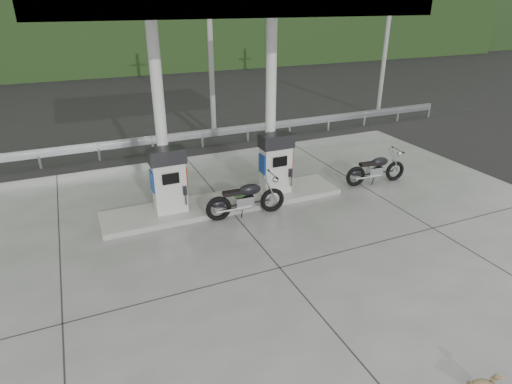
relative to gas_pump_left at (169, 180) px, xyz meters
name	(u,v)px	position (x,y,z in m)	size (l,w,h in m)	color
ground	(261,247)	(1.60, -2.50, -1.07)	(160.00, 160.00, 0.00)	black
forecourt_apron	(261,247)	(1.60, -2.50, -1.06)	(18.00, 14.00, 0.02)	slate
pump_island	(226,203)	(1.60, 0.00, -0.98)	(7.00, 1.40, 0.15)	gray
gas_pump_left	(169,180)	(0.00, 0.00, 0.00)	(0.95, 0.55, 1.80)	silver
gas_pump_right	(276,163)	(3.20, 0.00, 0.00)	(0.95, 0.55, 1.80)	silver
canopy_column_left	(160,118)	(0.00, 0.40, 1.60)	(0.30, 0.30, 5.00)	white
canopy_column_right	(271,107)	(3.20, 0.40, 1.60)	(0.30, 0.30, 5.00)	white
canopy_roof	(220,5)	(1.60, 0.00, 4.30)	(8.50, 5.00, 0.40)	white
guardrail	(177,133)	(1.60, 5.50, -0.36)	(26.00, 0.16, 1.42)	#9A9DA1
road	(160,128)	(1.60, 9.00, -1.07)	(60.00, 7.00, 0.01)	black
utility_pole_b	(210,40)	(3.60, 7.00, 2.93)	(0.22, 0.22, 8.00)	gray
utility_pole_c	(387,33)	(12.60, 7.00, 2.93)	(0.22, 0.22, 8.00)	gray
tree_band	(107,33)	(1.60, 27.50, 1.93)	(80.00, 6.00, 6.00)	black
forested_hills	(86,42)	(1.60, 57.50, -1.07)	(100.00, 40.00, 140.00)	black
motorcycle_left	(246,199)	(1.89, -0.85, -0.55)	(2.11, 0.67, 1.00)	black
motorcycle_right	(376,169)	(6.61, -0.42, -0.58)	(1.99, 0.63, 0.94)	black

